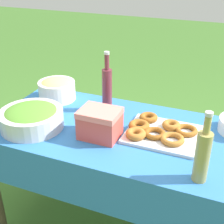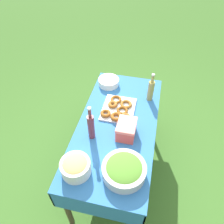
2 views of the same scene
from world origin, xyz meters
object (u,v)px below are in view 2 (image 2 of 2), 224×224
object	(u,v)px
cooler_box	(126,129)
donut_platter	(118,109)
salad_bowl	(124,170)
olive_oil_bottle	(151,90)
wine_bottle	(91,126)
plate_stack	(109,82)
pasta_bowl	(75,166)

from	to	relation	value
cooler_box	donut_platter	bearing A→B (deg)	-155.55
salad_bowl	olive_oil_bottle	xyz separation A→B (m)	(-0.88, 0.10, 0.06)
salad_bowl	wine_bottle	xyz separation A→B (m)	(-0.29, -0.33, 0.08)
plate_stack	cooler_box	bearing A→B (deg)	25.41
donut_platter	plate_stack	world-z (taller)	plate_stack
salad_bowl	cooler_box	world-z (taller)	cooler_box
salad_bowl	pasta_bowl	world-z (taller)	pasta_bowl
salad_bowl	cooler_box	xyz separation A→B (m)	(-0.37, -0.05, 0.01)
olive_oil_bottle	donut_platter	bearing A→B (deg)	-49.61
salad_bowl	plate_stack	distance (m)	1.08
plate_stack	wine_bottle	size ratio (longest dim) A/B	0.63
cooler_box	plate_stack	bearing A→B (deg)	-154.59
plate_stack	olive_oil_bottle	size ratio (longest dim) A/B	0.71
donut_platter	olive_oil_bottle	bearing A→B (deg)	130.39
olive_oil_bottle	salad_bowl	bearing A→B (deg)	-6.67
plate_stack	cooler_box	xyz separation A→B (m)	(0.65, 0.31, 0.04)
pasta_bowl	cooler_box	distance (m)	0.53
pasta_bowl	donut_platter	xyz separation A→B (m)	(-0.70, 0.18, -0.05)
wine_bottle	cooler_box	size ratio (longest dim) A/B	1.79
salad_bowl	donut_platter	xyz separation A→B (m)	(-0.64, -0.17, -0.04)
salad_bowl	pasta_bowl	xyz separation A→B (m)	(0.06, -0.35, 0.01)
salad_bowl	cooler_box	size ratio (longest dim) A/B	1.69
pasta_bowl	cooler_box	bearing A→B (deg)	144.68
wine_bottle	donut_platter	bearing A→B (deg)	155.88
pasta_bowl	cooler_box	size ratio (longest dim) A/B	1.16
plate_stack	olive_oil_bottle	distance (m)	0.49
donut_platter	wine_bottle	world-z (taller)	wine_bottle
donut_platter	plate_stack	bearing A→B (deg)	-153.90
donut_platter	plate_stack	distance (m)	0.42
donut_platter	wine_bottle	distance (m)	0.41
cooler_box	wine_bottle	bearing A→B (deg)	-73.91
pasta_bowl	wine_bottle	xyz separation A→B (m)	(-0.35, 0.02, 0.07)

